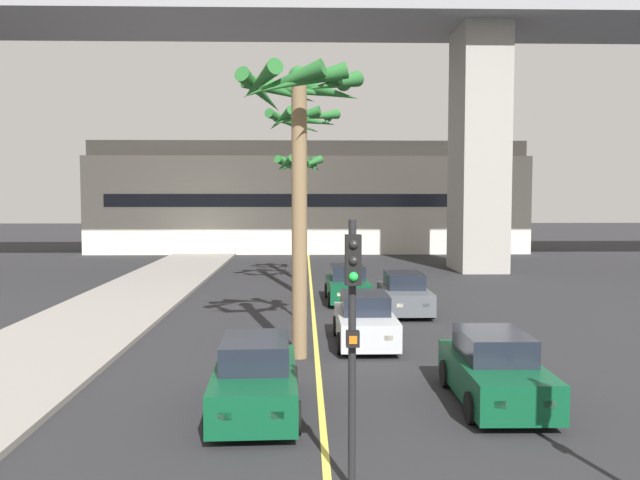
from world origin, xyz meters
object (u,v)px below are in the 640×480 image
(car_queue_fourth, at_px, (347,285))
(palm_tree_far_median, at_px, (299,177))
(traffic_light_median_far, at_px, (300,247))
(car_queue_front, at_px, (255,379))
(traffic_light_median_near, at_px, (353,318))
(car_queue_fifth, at_px, (404,294))
(palm_tree_mid_median, at_px, (299,120))
(car_queue_third, at_px, (365,321))
(palm_tree_near_median, at_px, (303,145))
(car_queue_second, at_px, (495,371))

(car_queue_fourth, distance_m, palm_tree_far_median, 9.08)
(car_queue_fourth, height_order, traffic_light_median_far, traffic_light_median_far)
(car_queue_front, relative_size, traffic_light_median_near, 0.99)
(car_queue_fifth, height_order, palm_tree_mid_median, palm_tree_mid_median)
(car_queue_front, distance_m, palm_tree_mid_median, 7.59)
(car_queue_front, distance_m, car_queue_fifth, 12.79)
(car_queue_third, height_order, car_queue_fourth, same)
(palm_tree_far_median, bearing_deg, car_queue_third, -82.12)
(car_queue_fourth, relative_size, palm_tree_near_median, 0.48)
(car_queue_front, xyz_separation_m, palm_tree_mid_median, (0.91, 4.65, 5.93))
(traffic_light_median_near, bearing_deg, palm_tree_mid_median, 95.76)
(car_queue_front, distance_m, traffic_light_median_near, 4.61)
(car_queue_front, bearing_deg, car_queue_second, 5.55)
(car_queue_fourth, distance_m, car_queue_fifth, 3.39)
(car_queue_second, relative_size, palm_tree_mid_median, 0.51)
(palm_tree_near_median, relative_size, palm_tree_mid_median, 1.05)
(car_queue_front, bearing_deg, palm_tree_far_median, 88.00)
(palm_tree_far_median, bearing_deg, palm_tree_near_median, -87.75)
(car_queue_fourth, height_order, palm_tree_mid_median, palm_tree_mid_median)
(car_queue_second, bearing_deg, traffic_light_median_near, -128.94)
(car_queue_second, distance_m, palm_tree_far_median, 22.35)
(palm_tree_near_median, bearing_deg, car_queue_second, -74.92)
(car_queue_second, height_order, traffic_light_median_near, traffic_light_median_near)
(car_queue_fourth, height_order, car_queue_fifth, same)
(traffic_light_median_far, bearing_deg, palm_tree_mid_median, -89.99)
(traffic_light_median_far, bearing_deg, car_queue_front, -95.15)
(car_queue_front, relative_size, palm_tree_mid_median, 0.51)
(car_queue_third, height_order, palm_tree_near_median, palm_tree_near_median)
(traffic_light_median_near, height_order, palm_tree_mid_median, palm_tree_mid_median)
(car_queue_fourth, xyz_separation_m, palm_tree_near_median, (-1.93, 1.71, 6.13))
(traffic_light_median_near, bearing_deg, car_queue_second, 51.06)
(car_queue_front, distance_m, palm_tree_near_median, 17.35)
(palm_tree_near_median, bearing_deg, palm_tree_mid_median, -90.37)
(car_queue_fourth, xyz_separation_m, car_queue_fifth, (2.05, -2.71, 0.00))
(palm_tree_far_median, bearing_deg, traffic_light_median_far, -89.29)
(palm_tree_near_median, distance_m, palm_tree_mid_median, 11.56)
(car_queue_fourth, relative_size, car_queue_fifth, 1.01)
(palm_tree_near_median, relative_size, palm_tree_far_median, 1.25)
(traffic_light_median_far, xyz_separation_m, palm_tree_near_median, (0.08, 6.12, 4.14))
(palm_tree_mid_median, bearing_deg, car_queue_fourth, 78.49)
(traffic_light_median_far, height_order, palm_tree_far_median, palm_tree_far_median)
(car_queue_front, bearing_deg, palm_tree_mid_median, 78.93)
(car_queue_second, relative_size, palm_tree_near_median, 0.48)
(car_queue_front, bearing_deg, traffic_light_median_far, 84.85)
(palm_tree_near_median, bearing_deg, car_queue_fourth, -41.61)
(car_queue_second, distance_m, car_queue_fifth, 11.28)
(car_queue_fifth, height_order, traffic_light_median_far, traffic_light_median_far)
(traffic_light_median_near, bearing_deg, palm_tree_far_median, 92.23)
(palm_tree_near_median, bearing_deg, traffic_light_median_near, -87.78)
(car_queue_fifth, distance_m, palm_tree_mid_median, 10.12)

